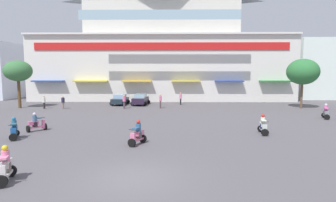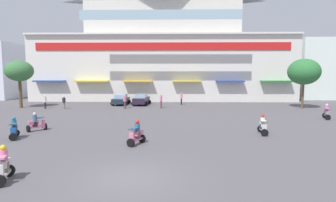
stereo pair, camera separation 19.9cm
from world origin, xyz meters
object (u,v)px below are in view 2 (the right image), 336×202
Objects in this scene: scooter_rider_1 at (263,126)px; pedestrian_2 at (45,101)px; parked_car_1 at (141,99)px; plaza_tree_1 at (304,72)px; pedestrian_3 at (181,98)px; scooter_rider_0 at (327,113)px; pedestrian_1 at (125,101)px; scooter_rider_2 at (3,167)px; parked_car_0 at (121,99)px; scooter_rider_5 at (14,130)px; pedestrian_0 at (161,100)px; plaza_tree_0 at (19,71)px; scooter_rider_3 at (36,123)px; scooter_rider_6 at (137,135)px; pedestrian_4 at (64,102)px.

pedestrian_2 is at bearing 148.89° from scooter_rider_1.
parked_car_1 is 2.52× the size of pedestrian_2.
plaza_tree_1 is 15.82m from pedestrian_3.
scooter_rider_0 is 22.03m from pedestrian_1.
parked_car_1 is 2.63× the size of scooter_rider_2.
scooter_rider_5 reaches higher than parked_car_0.
pedestrian_0 is at bearing 59.95° from scooter_rider_5.
scooter_rider_3 is at bearing -56.98° from plaza_tree_0.
parked_car_0 is at bearing 90.75° from scooter_rider_2.
plaza_tree_1 is at bearing 0.40° from plaza_tree_0.
plaza_tree_1 is 3.81× the size of pedestrian_2.
plaza_tree_0 is 13.83m from pedestrian_1.
plaza_tree_1 is 4.14× the size of scooter_rider_0.
plaza_tree_1 is 3.97× the size of scooter_rider_2.
scooter_rider_5 is 8.68m from scooter_rider_6.
scooter_rider_2 reaches higher than parked_car_1.
plaza_tree_0 reaches higher than pedestrian_1.
pedestrian_3 is at bearing 17.45° from pedestrian_4.
scooter_rider_1 is at bearing -73.01° from pedestrian_3.
scooter_rider_3 is 13.79m from pedestrian_1.
scooter_rider_1 is 0.88× the size of pedestrian_0.
pedestrian_0 is (-8.15, 14.26, 0.40)m from scooter_rider_1.
scooter_rider_6 is at bearing -150.12° from scooter_rider_0.
pedestrian_3 is at bearing 10.54° from plaza_tree_0.
parked_car_0 is (12.02, 3.67, -3.89)m from plaza_tree_0.
pedestrian_2 is 2.44m from pedestrian_4.
plaza_tree_1 is 21.13m from parked_car_1.
parked_car_1 is 5.55m from pedestrian_3.
plaza_tree_1 is at bearing 0.74° from pedestrian_0.
scooter_rider_6 is at bearing -76.42° from parked_car_0.
parked_car_0 is at bearing 26.50° from pedestrian_2.
pedestrian_4 reaches higher than scooter_rider_6.
scooter_rider_3 is at bearing 155.26° from scooter_rider_6.
scooter_rider_3 is 0.93× the size of pedestrian_4.
scooter_rider_3 is 13.98m from pedestrian_2.
scooter_rider_0 is at bearing -29.75° from parked_car_1.
scooter_rider_0 is at bearing -13.36° from pedestrian_4.
plaza_tree_1 is 3.94× the size of scooter_rider_6.
pedestrian_2 is at bearing 129.33° from scooter_rider_6.
plaza_tree_0 is at bearing -179.60° from plaza_tree_1.
scooter_rider_2 is at bearing -144.06° from scooter_rider_0.
scooter_rider_3 is at bearing -109.20° from pedestrian_1.
pedestrian_1 is at bearing -111.34° from parked_car_1.
pedestrian_3 is at bearing 140.56° from scooter_rider_0.
pedestrian_0 is (2.90, -3.49, 0.24)m from parked_car_1.
parked_car_0 is 24.85m from scooter_rider_0.
pedestrian_3 is (8.41, 0.13, 0.25)m from parked_car_0.
pedestrian_2 is 1.03× the size of pedestrian_4.
scooter_rider_5 reaches higher than scooter_rider_1.
pedestrian_0 is at bearing 2.59° from pedestrian_2.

